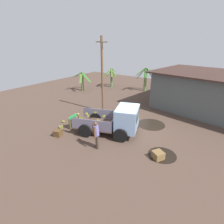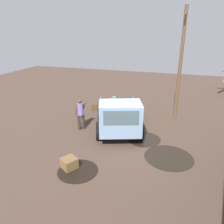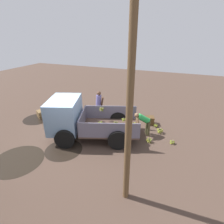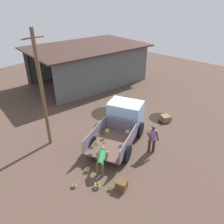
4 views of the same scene
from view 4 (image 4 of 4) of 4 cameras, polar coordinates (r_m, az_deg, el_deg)
name	(u,v)px [view 4 (image 4 of 4)]	position (r m, az deg, el deg)	size (l,w,h in m)	color
ground	(120,130)	(13.52, 2.15, -4.75)	(36.00, 36.00, 0.00)	#4E3B30
mud_patch_0	(106,113)	(15.30, -1.67, -0.39)	(2.03, 2.03, 0.01)	black
mud_patch_1	(160,118)	(15.09, 12.53, -1.60)	(1.54, 1.54, 0.01)	black
mud_patch_2	(106,128)	(13.75, -1.50, -4.10)	(1.62, 1.62, 0.01)	black
cargo_truck	(123,120)	(12.61, 2.82, -2.05)	(4.54, 3.21, 1.92)	brown
warehouse_shed	(91,55)	(20.60, -5.39, 14.61)	(11.10, 8.25, 3.32)	#535958
utility_pole	(42,91)	(11.42, -17.82, 5.14)	(1.11, 0.18, 6.17)	brown
banana_palm_3	(82,51)	(26.55, -7.76, 15.56)	(2.05, 2.05, 2.59)	#465B32
person_foreground_visitor	(153,138)	(11.45, 10.54, -6.61)	(0.63, 0.56, 1.68)	#372D24
person_worker_loading	(101,160)	(10.22, -2.85, -12.44)	(0.80, 0.80, 1.23)	#4E492B
banana_bunch_on_ground_0	(74,185)	(10.16, -9.87, -18.38)	(0.23, 0.23, 0.17)	brown
banana_bunch_on_ground_1	(97,185)	(9.99, -3.88, -18.51)	(0.33, 0.34, 0.25)	brown
banana_bunch_on_ground_2	(111,188)	(9.90, -0.35, -19.31)	(0.23, 0.23, 0.20)	#463F2D
banana_bunch_on_ground_3	(87,169)	(10.72, -6.51, -14.68)	(0.29, 0.27, 0.23)	brown
wooden_crate_0	(122,185)	(9.90, 2.53, -18.43)	(0.44, 0.44, 0.43)	brown
wooden_crate_1	(165,118)	(14.76, 13.78, -1.61)	(0.53, 0.53, 0.40)	brown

